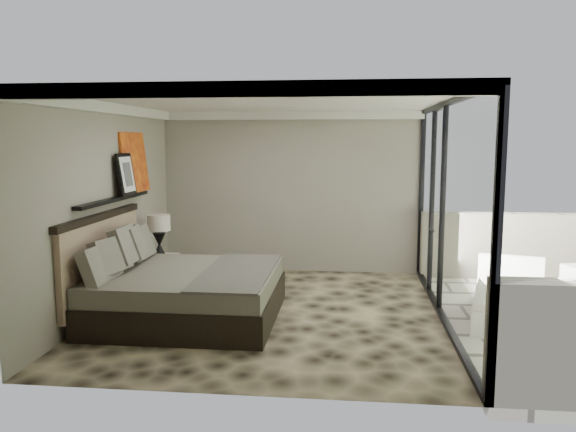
# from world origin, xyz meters

# --- Properties ---
(floor) EXTENTS (5.00, 5.00, 0.00)m
(floor) POSITION_xyz_m (0.00, 0.00, 0.00)
(floor) COLOR black
(floor) RESTS_ON ground
(ceiling) EXTENTS (4.50, 5.00, 0.02)m
(ceiling) POSITION_xyz_m (0.00, 0.00, 2.79)
(ceiling) COLOR silver
(ceiling) RESTS_ON back_wall
(back_wall) EXTENTS (4.50, 0.02, 2.80)m
(back_wall) POSITION_xyz_m (0.00, 2.49, 1.40)
(back_wall) COLOR gray
(back_wall) RESTS_ON floor
(left_wall) EXTENTS (0.02, 5.00, 2.80)m
(left_wall) POSITION_xyz_m (-2.24, 0.00, 1.40)
(left_wall) COLOR gray
(left_wall) RESTS_ON floor
(glass_wall) EXTENTS (0.08, 5.00, 2.80)m
(glass_wall) POSITION_xyz_m (2.25, 0.00, 1.40)
(glass_wall) COLOR white
(glass_wall) RESTS_ON floor
(terrace_slab) EXTENTS (3.00, 5.00, 0.12)m
(terrace_slab) POSITION_xyz_m (3.75, 0.00, -0.06)
(terrace_slab) COLOR #B8AD9D
(terrace_slab) RESTS_ON ground
(picture_ledge) EXTENTS (0.12, 2.20, 0.05)m
(picture_ledge) POSITION_xyz_m (-2.18, 0.10, 1.50)
(picture_ledge) COLOR black
(picture_ledge) RESTS_ON left_wall
(bed) EXTENTS (2.34, 2.26, 1.30)m
(bed) POSITION_xyz_m (-1.15, -0.34, 0.38)
(bed) COLOR black
(bed) RESTS_ON floor
(nightstand) EXTENTS (0.60, 0.60, 0.55)m
(nightstand) POSITION_xyz_m (-1.93, 1.04, 0.28)
(nightstand) COLOR black
(nightstand) RESTS_ON floor
(table_lamp) EXTENTS (0.35, 0.35, 0.65)m
(table_lamp) POSITION_xyz_m (-1.89, 1.02, 0.93)
(table_lamp) COLOR black
(table_lamp) RESTS_ON nightstand
(abstract_canvas) EXTENTS (0.13, 0.90, 0.90)m
(abstract_canvas) POSITION_xyz_m (-2.19, 0.89, 1.97)
(abstract_canvas) COLOR #AE300E
(abstract_canvas) RESTS_ON picture_ledge
(framed_print) EXTENTS (0.11, 0.50, 0.60)m
(framed_print) POSITION_xyz_m (-2.14, 0.43, 1.82)
(framed_print) COLOR black
(framed_print) RESTS_ON picture_ledge
(lounger) EXTENTS (1.30, 1.92, 0.69)m
(lounger) POSITION_xyz_m (3.11, 0.08, 0.21)
(lounger) COLOR silver
(lounger) RESTS_ON terrace_slab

